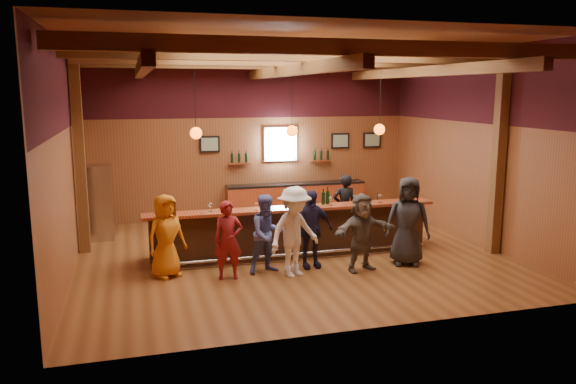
{
  "coord_description": "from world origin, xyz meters",
  "views": [
    {
      "loc": [
        -3.27,
        -11.34,
        3.54
      ],
      "look_at": [
        0.0,
        0.3,
        1.35
      ],
      "focal_mm": 35.0,
      "sensor_mm": 36.0,
      "label": 1
    }
  ],
  "objects_px": {
    "customer_denim": "(267,234)",
    "customer_dark": "(408,221)",
    "bar_counter": "(291,230)",
    "stainless_fridge": "(98,202)",
    "customer_brown": "(362,232)",
    "back_bar_cabinet": "(296,200)",
    "customer_orange": "(166,236)",
    "bottle_a": "(328,197)",
    "ice_bucket": "(303,201)",
    "customer_navy": "(310,229)",
    "customer_redvest": "(228,240)",
    "customer_white": "(294,232)",
    "bartender": "(344,207)"
  },
  "relations": [
    {
      "from": "stainless_fridge",
      "to": "bar_counter",
      "type": "bearing_deg",
      "value": -30.76
    },
    {
      "from": "customer_denim",
      "to": "bartender",
      "type": "relative_size",
      "value": 0.99
    },
    {
      "from": "customer_orange",
      "to": "ice_bucket",
      "type": "relative_size",
      "value": 6.57
    },
    {
      "from": "customer_redvest",
      "to": "ice_bucket",
      "type": "distance_m",
      "value": 2.07
    },
    {
      "from": "back_bar_cabinet",
      "to": "bottle_a",
      "type": "height_order",
      "value": "bottle_a"
    },
    {
      "from": "customer_redvest",
      "to": "customer_denim",
      "type": "relative_size",
      "value": 0.97
    },
    {
      "from": "customer_brown",
      "to": "ice_bucket",
      "type": "height_order",
      "value": "customer_brown"
    },
    {
      "from": "stainless_fridge",
      "to": "bartender",
      "type": "height_order",
      "value": "stainless_fridge"
    },
    {
      "from": "customer_orange",
      "to": "customer_brown",
      "type": "xyz_separation_m",
      "value": [
        3.75,
        -0.66,
        -0.03
      ]
    },
    {
      "from": "customer_brown",
      "to": "customer_dark",
      "type": "height_order",
      "value": "customer_dark"
    },
    {
      "from": "bar_counter",
      "to": "customer_dark",
      "type": "bearing_deg",
      "value": -33.67
    },
    {
      "from": "customer_navy",
      "to": "bar_counter",
      "type": "bearing_deg",
      "value": 94.37
    },
    {
      "from": "bar_counter",
      "to": "customer_denim",
      "type": "relative_size",
      "value": 4.04
    },
    {
      "from": "customer_redvest",
      "to": "customer_denim",
      "type": "height_order",
      "value": "customer_denim"
    },
    {
      "from": "customer_denim",
      "to": "customer_dark",
      "type": "distance_m",
      "value": 2.9
    },
    {
      "from": "bar_counter",
      "to": "customer_redvest",
      "type": "xyz_separation_m",
      "value": [
        -1.6,
        -1.3,
        0.23
      ]
    },
    {
      "from": "bar_counter",
      "to": "customer_denim",
      "type": "distance_m",
      "value": 1.4
    },
    {
      "from": "customer_white",
      "to": "bartender",
      "type": "height_order",
      "value": "customer_white"
    },
    {
      "from": "customer_navy",
      "to": "customer_brown",
      "type": "xyz_separation_m",
      "value": [
        0.92,
        -0.47,
        -0.02
      ]
    },
    {
      "from": "customer_denim",
      "to": "customer_white",
      "type": "distance_m",
      "value": 0.58
    },
    {
      "from": "bar_counter",
      "to": "bottle_a",
      "type": "distance_m",
      "value": 1.09
    },
    {
      "from": "bar_counter",
      "to": "bartender",
      "type": "xyz_separation_m",
      "value": [
        1.58,
        0.83,
        0.27
      ]
    },
    {
      "from": "customer_orange",
      "to": "customer_dark",
      "type": "relative_size",
      "value": 0.89
    },
    {
      "from": "bar_counter",
      "to": "stainless_fridge",
      "type": "relative_size",
      "value": 3.5
    },
    {
      "from": "customer_denim",
      "to": "bottle_a",
      "type": "xyz_separation_m",
      "value": [
        1.57,
        0.93,
        0.48
      ]
    },
    {
      "from": "bar_counter",
      "to": "ice_bucket",
      "type": "height_order",
      "value": "ice_bucket"
    },
    {
      "from": "customer_navy",
      "to": "customer_brown",
      "type": "relative_size",
      "value": 1.02
    },
    {
      "from": "customer_white",
      "to": "customer_brown",
      "type": "relative_size",
      "value": 1.12
    },
    {
      "from": "bartender",
      "to": "ice_bucket",
      "type": "height_order",
      "value": "bartender"
    },
    {
      "from": "customer_denim",
      "to": "back_bar_cabinet",
      "type": "bearing_deg",
      "value": 55.64
    },
    {
      "from": "bar_counter",
      "to": "customer_brown",
      "type": "height_order",
      "value": "customer_brown"
    },
    {
      "from": "customer_denim",
      "to": "customer_navy",
      "type": "relative_size",
      "value": 0.98
    },
    {
      "from": "customer_orange",
      "to": "ice_bucket",
      "type": "xyz_separation_m",
      "value": [
        2.89,
        0.53,
        0.43
      ]
    },
    {
      "from": "back_bar_cabinet",
      "to": "bottle_a",
      "type": "relative_size",
      "value": 10.62
    },
    {
      "from": "back_bar_cabinet",
      "to": "customer_orange",
      "type": "bearing_deg",
      "value": -131.37
    },
    {
      "from": "back_bar_cabinet",
      "to": "bartender",
      "type": "xyz_separation_m",
      "value": [
        0.4,
        -2.74,
        0.31
      ]
    },
    {
      "from": "bar_counter",
      "to": "stainless_fridge",
      "type": "xyz_separation_m",
      "value": [
        -4.12,
        2.45,
        0.38
      ]
    },
    {
      "from": "bar_counter",
      "to": "customer_brown",
      "type": "relative_size",
      "value": 4.03
    },
    {
      "from": "customer_navy",
      "to": "ice_bucket",
      "type": "relative_size",
      "value": 6.49
    },
    {
      "from": "bar_counter",
      "to": "stainless_fridge",
      "type": "distance_m",
      "value": 4.81
    },
    {
      "from": "customer_navy",
      "to": "bottle_a",
      "type": "distance_m",
      "value": 1.18
    },
    {
      "from": "back_bar_cabinet",
      "to": "customer_denim",
      "type": "height_order",
      "value": "customer_denim"
    },
    {
      "from": "bar_counter",
      "to": "customer_dark",
      "type": "xyz_separation_m",
      "value": [
        2.09,
        -1.4,
        0.39
      ]
    },
    {
      "from": "bar_counter",
      "to": "customer_navy",
      "type": "relative_size",
      "value": 3.95
    },
    {
      "from": "customer_white",
      "to": "bartender",
      "type": "bearing_deg",
      "value": 25.53
    },
    {
      "from": "customer_orange",
      "to": "customer_navy",
      "type": "height_order",
      "value": "customer_orange"
    },
    {
      "from": "customer_orange",
      "to": "customer_denim",
      "type": "height_order",
      "value": "customer_orange"
    },
    {
      "from": "customer_redvest",
      "to": "customer_dark",
      "type": "bearing_deg",
      "value": 3.33
    },
    {
      "from": "stainless_fridge",
      "to": "customer_brown",
      "type": "height_order",
      "value": "stainless_fridge"
    },
    {
      "from": "bar_counter",
      "to": "stainless_fridge",
      "type": "height_order",
      "value": "stainless_fridge"
    }
  ]
}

